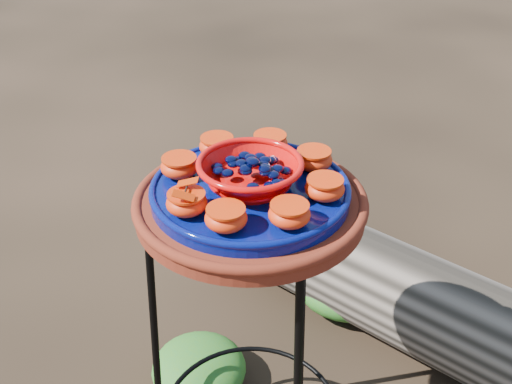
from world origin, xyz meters
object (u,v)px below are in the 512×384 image
Objects in this scene: terracotta_saucer at (250,206)px; driftwood_log at (444,315)px; red_bowl at (250,174)px; plant_stand at (251,350)px; cobalt_plate at (250,192)px.

driftwood_log is (0.24, 0.57, -0.58)m from terracotta_saucer.
terracotta_saucer is 0.28× the size of driftwood_log.
terracotta_saucer is 0.07m from red_bowl.
red_bowl reaches higher than plant_stand.
cobalt_plate is 0.24× the size of driftwood_log.
terracotta_saucer reaches higher than driftwood_log.
plant_stand is at bearing 0.00° from terracotta_saucer.
red_bowl is (0.00, 0.00, 0.43)m from plant_stand.
red_bowl is at bearing -112.47° from driftwood_log.
plant_stand is at bearing -112.47° from driftwood_log.
cobalt_plate is 2.00× the size of red_bowl.
red_bowl is (0.00, 0.00, 0.04)m from cobalt_plate.
terracotta_saucer is at bearing 0.00° from red_bowl.
plant_stand is at bearing 0.00° from cobalt_plate.
plant_stand is 0.37m from terracotta_saucer.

